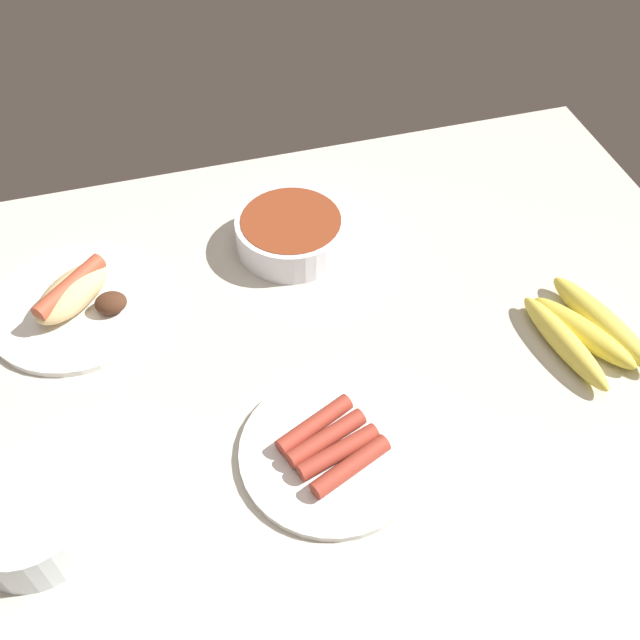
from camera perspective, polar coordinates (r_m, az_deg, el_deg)
ground_plane at (r=97.40cm, az=0.21°, el=-3.60°), size 120.00×90.00×3.00cm
plate_sausages at (r=87.28cm, az=0.96°, el=-10.15°), size 22.18×22.18×3.14cm
banana_bunch at (r=103.16cm, az=20.09°, el=-0.82°), size 13.67×20.19×3.73cm
plate_hotdog_assembled at (r=106.21cm, az=-18.57°, el=1.47°), size 24.33×24.33×5.61cm
bowl_chili at (r=109.09cm, az=-2.27°, el=6.94°), size 16.57×16.57×5.25cm
bowl_coleslaw at (r=86.34cm, az=-21.87°, el=-14.13°), size 14.28×14.28×15.58cm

